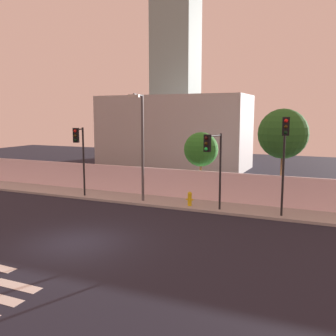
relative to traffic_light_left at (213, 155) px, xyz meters
The scene contains 12 objects.
ground_plane 8.47m from the traffic_light_left, 120.41° to the right, with size 80.00×80.00×0.00m, color black.
sidewalk 5.29m from the traffic_light_left, 159.65° to the left, with size 36.00×2.40×0.15m, color #9E9E9E.
perimeter_wall 5.31m from the traffic_light_left, 145.12° to the left, with size 36.00×0.18×1.80m, color silver.
traffic_light_left is the anchor object (origin of this frame).
traffic_light_center 8.84m from the traffic_light_left, behind, with size 0.48×1.28×4.44m.
traffic_light_right 3.66m from the traffic_light_left, ahead, with size 0.40×1.29×5.14m.
street_lamp_curbside 4.82m from the traffic_light_left, behind, with size 0.75×1.90×6.42m.
fire_hydrant 3.29m from the traffic_light_left, 150.75° to the left, with size 0.44×0.26×0.83m.
roadside_tree_leftmost 4.24m from the traffic_light_left, 117.72° to the left, with size 2.21×2.21×4.29m.
roadside_tree_midleft 4.95m from the traffic_light_left, 50.67° to the left, with size 2.92×2.92×5.76m.
low_building_distant 19.26m from the traffic_light_left, 119.51° to the left, with size 15.26×6.00×7.29m, color #AAAAAA.
tower_on_skyline 33.70m from the traffic_light_left, 116.33° to the left, with size 5.50×5.00×27.17m, color gray.
Camera 1 is at (9.92, -12.66, 5.41)m, focal length 40.83 mm.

